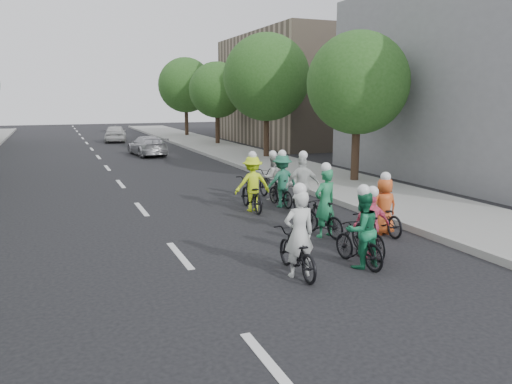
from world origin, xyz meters
TOP-DOWN VIEW (x-y plane):
  - ground at (0.00, 0.00)m, footprint 120.00×120.00m
  - sidewalk_right at (8.00, 10.00)m, footprint 4.00×80.00m
  - curb_right at (6.05, 10.00)m, footprint 0.18×80.00m
  - bldg_se at (16.00, 24.00)m, footprint 10.00×14.00m
  - tree_r_0 at (8.80, 6.60)m, footprint 4.00×4.00m
  - tree_r_1 at (8.80, 15.60)m, footprint 4.80×4.80m
  - tree_r_2 at (8.80, 24.60)m, footprint 4.00×4.00m
  - tree_r_3 at (8.80, 33.60)m, footprint 4.80×4.80m
  - cyclist_0 at (1.83, -2.05)m, footprint 0.68×1.73m
  - cyclist_1 at (3.25, -2.08)m, footprint 0.82×1.54m
  - cyclist_2 at (3.12, 3.54)m, footprint 1.13×1.95m
  - cyclist_3 at (3.81, -1.59)m, footprint 0.87×1.60m
  - cyclist_4 at (5.20, -0.16)m, footprint 0.72×1.73m
  - cyclist_5 at (3.70, 0.19)m, footprint 0.72×1.54m
  - cyclist_6 at (4.36, 4.84)m, footprint 0.77×1.93m
  - cyclist_7 at (4.19, 3.71)m, footprint 1.13×1.50m
  - cyclist_8 at (4.29, 2.50)m, footprint 1.08×1.60m
  - follow_car_lead at (2.82, 19.76)m, footprint 2.05×4.22m
  - follow_car_trail at (2.21, 30.31)m, footprint 2.15×4.12m

SIDE VIEW (x-z plane):
  - ground at x=0.00m, z-range 0.00..0.00m
  - sidewalk_right at x=8.00m, z-range 0.00..0.15m
  - curb_right at x=6.05m, z-range 0.00..0.18m
  - cyclist_4 at x=5.20m, z-range -0.24..1.35m
  - cyclist_3 at x=3.81m, z-range -0.21..1.36m
  - cyclist_0 at x=1.83m, z-range -0.33..1.51m
  - follow_car_lead at x=2.82m, z-range 0.00..1.18m
  - cyclist_6 at x=4.36m, z-range -0.24..1.44m
  - cyclist_5 at x=3.70m, z-range -0.29..1.58m
  - cyclist_1 at x=3.25m, z-range -0.21..1.51m
  - follow_car_trail at x=2.21m, z-range 0.00..1.34m
  - cyclist_8 at x=4.29m, z-range -0.28..1.62m
  - cyclist_2 at x=3.12m, z-range -0.25..1.59m
  - cyclist_7 at x=4.19m, z-range -0.19..1.63m
  - tree_r_0 at x=8.80m, z-range 0.98..6.95m
  - tree_r_2 at x=8.80m, z-range 0.98..6.95m
  - bldg_se at x=16.00m, z-range 0.00..8.00m
  - tree_r_1 at x=8.80m, z-range 1.05..7.98m
  - tree_r_3 at x=8.80m, z-range 1.05..7.98m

